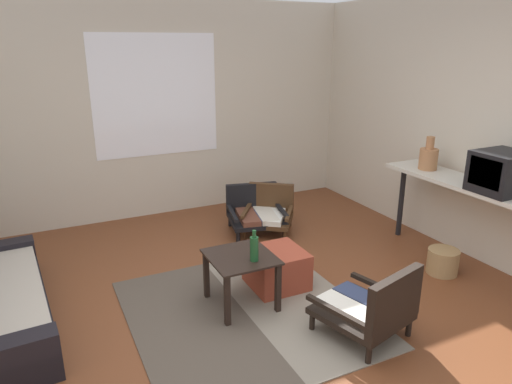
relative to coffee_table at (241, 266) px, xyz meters
name	(u,v)px	position (x,y,z in m)	size (l,w,h in m)	color
ground_plane	(264,331)	(0.00, -0.45, -0.37)	(7.80, 7.80, 0.00)	brown
far_wall_with_window	(156,111)	(0.00, 2.61, 0.98)	(5.60, 0.13, 2.70)	beige
side_wall_right	(490,130)	(2.66, -0.15, 0.98)	(0.12, 6.60, 2.70)	beige
area_rug	(245,313)	(-0.03, -0.14, -0.36)	(1.87, 2.01, 0.01)	#4C4238
coffee_table	(241,266)	(0.00, 0.00, 0.00)	(0.54, 0.56, 0.47)	black
armchair_by_window	(255,211)	(0.85, 1.49, -0.13)	(0.75, 0.73, 0.53)	black
armchair_striped_foreground	(371,307)	(0.69, -0.87, -0.10)	(0.74, 0.76, 0.62)	black
armchair_corner	(269,211)	(1.00, 1.41, -0.13)	(0.78, 0.78, 0.53)	#472D19
ottoman_orange	(276,269)	(0.43, 0.16, -0.19)	(0.49, 0.49, 0.36)	#993D28
console_shelf	(468,191)	(2.32, -0.28, 0.43)	(0.46, 1.88, 0.89)	beige
crt_television	(502,172)	(2.31, -0.60, 0.70)	(0.46, 0.42, 0.37)	black
clay_vase	(429,157)	(2.32, 0.27, 0.65)	(0.19, 0.19, 0.35)	#A87047
glass_bottle	(254,248)	(0.06, -0.13, 0.21)	(0.07, 0.07, 0.27)	#194723
wicker_basket	(443,261)	(2.03, -0.33, -0.24)	(0.30, 0.30, 0.25)	#9E7A4C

